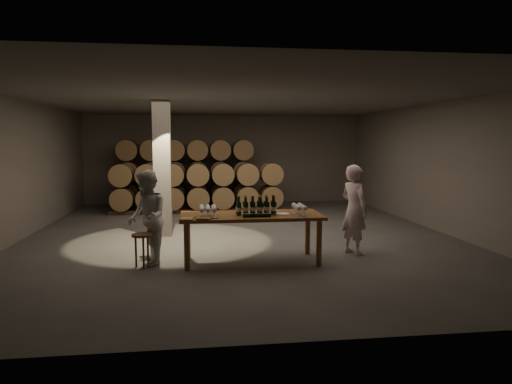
{
  "coord_description": "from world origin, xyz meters",
  "views": [
    {
      "loc": [
        -0.98,
        -10.78,
        2.23
      ],
      "look_at": [
        0.34,
        -0.58,
        1.1
      ],
      "focal_mm": 32.0,
      "sensor_mm": 36.0,
      "label": 1
    }
  ],
  "objects": [
    {
      "name": "room",
      "position": [
        -1.8,
        0.2,
        1.6
      ],
      "size": [
        12.0,
        12.0,
        12.0
      ],
      "color": "#4A4846",
      "rests_on": "ground"
    },
    {
      "name": "tasting_table",
      "position": [
        0.0,
        -2.5,
        0.8
      ],
      "size": [
        2.6,
        1.1,
        0.9
      ],
      "color": "brown",
      "rests_on": "ground"
    },
    {
      "name": "barrel_stack_back",
      "position": [
        -1.35,
        5.2,
        1.2
      ],
      "size": [
        4.7,
        0.95,
        2.31
      ],
      "color": "brown",
      "rests_on": "ground"
    },
    {
      "name": "barrel_stack_front",
      "position": [
        -0.96,
        3.8,
        0.83
      ],
      "size": [
        5.48,
        0.95,
        1.57
      ],
      "color": "brown",
      "rests_on": "ground"
    },
    {
      "name": "bottle_cluster",
      "position": [
        0.09,
        -2.53,
        1.03
      ],
      "size": [
        0.74,
        0.24,
        0.35
      ],
      "color": "black",
      "rests_on": "tasting_table"
    },
    {
      "name": "lying_bottles",
      "position": [
        0.07,
        -2.84,
        0.94
      ],
      "size": [
        0.59,
        0.07,
        0.07
      ],
      "color": "black",
      "rests_on": "tasting_table"
    },
    {
      "name": "glass_cluster_left",
      "position": [
        -0.8,
        -2.62,
        1.03
      ],
      "size": [
        0.31,
        0.53,
        0.19
      ],
      "color": "silver",
      "rests_on": "tasting_table"
    },
    {
      "name": "glass_cluster_right",
      "position": [
        0.88,
        -2.61,
        1.03
      ],
      "size": [
        0.2,
        0.53,
        0.19
      ],
      "color": "silver",
      "rests_on": "tasting_table"
    },
    {
      "name": "plate",
      "position": [
        0.57,
        -2.59,
        0.91
      ],
      "size": [
        0.26,
        0.26,
        0.02
      ],
      "primitive_type": "cylinder",
      "color": "white",
      "rests_on": "tasting_table"
    },
    {
      "name": "notebook_near",
      "position": [
        -0.88,
        -2.95,
        0.92
      ],
      "size": [
        0.28,
        0.24,
        0.03
      ],
      "primitive_type": "cube",
      "rotation": [
        0.0,
        0.0,
        -0.24
      ],
      "color": "brown",
      "rests_on": "tasting_table"
    },
    {
      "name": "notebook_corner",
      "position": [
        -1.17,
        -2.93,
        0.91
      ],
      "size": [
        0.26,
        0.31,
        0.02
      ],
      "primitive_type": "cube",
      "rotation": [
        0.0,
        0.0,
        -0.19
      ],
      "color": "brown",
      "rests_on": "tasting_table"
    },
    {
      "name": "pen",
      "position": [
        -0.7,
        -2.91,
        0.91
      ],
      "size": [
        0.14,
        0.04,
        0.01
      ],
      "primitive_type": "cylinder",
      "rotation": [
        0.0,
        1.57,
        0.21
      ],
      "color": "black",
      "rests_on": "tasting_table"
    },
    {
      "name": "stool",
      "position": [
        -1.97,
        -2.65,
        0.5
      ],
      "size": [
        0.37,
        0.37,
        0.61
      ],
      "rotation": [
        0.0,
        0.0,
        0.26
      ],
      "color": "brown",
      "rests_on": "ground"
    },
    {
      "name": "person_man",
      "position": [
        2.1,
        -2.14,
        0.89
      ],
      "size": [
        0.66,
        0.77,
        1.79
      ],
      "primitive_type": "imported",
      "rotation": [
        0.0,
        0.0,
        2.0
      ],
      "color": "#F5D4D9",
      "rests_on": "ground"
    },
    {
      "name": "person_woman",
      "position": [
        -1.9,
        -2.45,
        0.87
      ],
      "size": [
        0.87,
        1.0,
        1.74
      ],
      "primitive_type": "imported",
      "rotation": [
        0.0,
        0.0,
        -1.28
      ],
      "color": "silver",
      "rests_on": "ground"
    }
  ]
}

